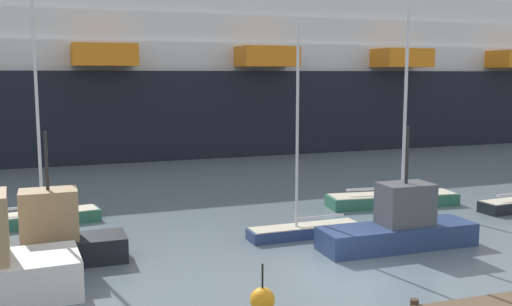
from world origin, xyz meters
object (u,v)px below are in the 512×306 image
Objects in this scene: sailboat_2 at (393,196)px; fishing_boat_2 at (400,226)px; fishing_boat_1 at (45,240)px; channel_buoy_0 at (262,300)px; sailboat_3 at (32,214)px; sailboat_0 at (305,226)px; cruise_ship at (91,69)px.

sailboat_2 is 1.56× the size of fishing_boat_2.
fishing_boat_1 is 8.90m from channel_buoy_0.
sailboat_2 is 0.88× the size of sailboat_3.
sailboat_0 is 4.00m from fishing_boat_2.
sailboat_0 is 1.51× the size of fishing_boat_1.
channel_buoy_0 is at bearing -129.65° from sailboat_2.
fishing_boat_2 is (14.13, -8.19, 0.31)m from sailboat_3.
sailboat_2 is 1.69× the size of fishing_boat_1.
fishing_boat_1 is at bearing 0.72° from sailboat_0.
sailboat_2 reaches higher than fishing_boat_2.
fishing_boat_1 is at bearing 133.54° from channel_buoy_0.
fishing_boat_1 is 33.45m from cruise_ship.
fishing_boat_2 is at bearing -40.18° from sailboat_3.
sailboat_3 is 16.33m from fishing_boat_2.
cruise_ship is at bearing -79.70° from sailboat_0.
sailboat_3 is 6.12m from fishing_boat_1.
cruise_ship reaches higher than channel_buoy_0.
cruise_ship reaches higher than sailboat_2.
sailboat_3 is 7.84× the size of channel_buoy_0.
sailboat_0 is 12.45m from sailboat_3.
fishing_boat_2 is (-3.70, -6.53, 0.36)m from sailboat_2.
sailboat_0 is 7.75m from sailboat_2.
fishing_boat_2 is 36.76m from cruise_ship.
sailboat_0 is at bearing 138.15° from fishing_boat_2.
sailboat_2 is 32.13m from cruise_ship.
cruise_ship reaches higher than sailboat_3.
sailboat_0 is 33.63m from cruise_ship.
channel_buoy_0 is 0.01× the size of cruise_ship.
sailboat_2 is at bearing 44.64° from channel_buoy_0.
cruise_ship is at bearing 71.09° from sailboat_3.
channel_buoy_0 is 39.80m from cruise_ship.
sailboat_0 is 0.79× the size of sailboat_3.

